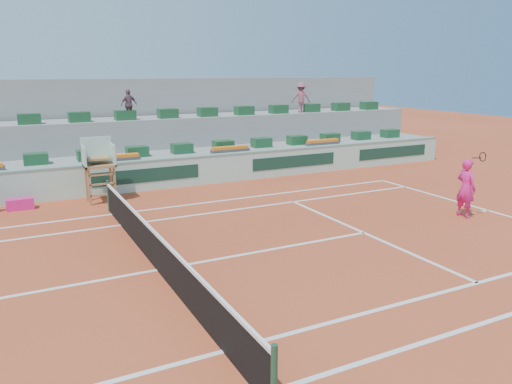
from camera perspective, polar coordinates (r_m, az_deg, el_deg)
ground at (r=12.68m, az=-11.20°, el=-8.76°), size 90.00×90.00×0.00m
seating_tier_lower at (r=22.64m, az=-18.78°, el=2.32°), size 36.00×4.00×1.20m
seating_tier_upper at (r=24.09m, az=-19.48°, el=4.60°), size 36.00×2.40×2.60m
stadium_back_wall at (r=25.55m, az=-20.14°, el=7.07°), size 36.00×0.40×4.40m
player_bag at (r=19.49m, az=-25.36°, el=-1.25°), size 0.90×0.40×0.40m
spectator_mid at (r=23.61m, az=-14.32°, el=9.65°), size 0.87×0.57×1.38m
spectator_right at (r=27.14m, az=5.16°, el=10.70°), size 1.17×0.96×1.57m
court_lines at (r=12.67m, az=-11.20°, el=-8.73°), size 23.89×11.09×0.01m
tennis_net at (r=12.49m, az=-11.31°, el=-6.52°), size 0.10×11.97×1.10m
advertising_hoarding at (r=20.50m, az=-17.80°, el=1.36°), size 36.00×0.34×1.26m
umpire_chair at (r=19.35m, az=-17.56°, el=3.42°), size 1.10×0.90×2.40m
seat_row_lower at (r=21.62m, az=-18.58°, el=4.04°), size 32.90×0.60×0.44m
seat_row_upper at (r=23.32m, az=-19.57°, el=8.09°), size 32.90×0.60×0.44m
flower_planters at (r=20.69m, az=-22.33°, el=3.07°), size 26.80×0.36×0.28m
tennis_player at (r=17.98m, az=22.86°, el=0.43°), size 0.48×0.92×2.28m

